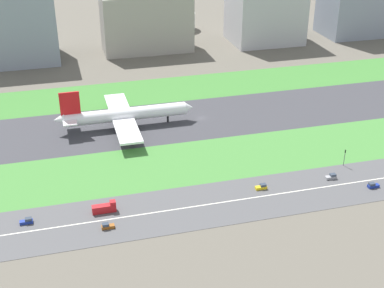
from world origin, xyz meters
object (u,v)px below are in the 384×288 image
at_px(car_3, 373,185).
at_px(terminal_building, 8,24).
at_px(airliner, 123,115).
at_px(fuel_tank_west, 178,21).
at_px(hangar_building, 146,23).
at_px(office_tower, 265,10).
at_px(car_4, 331,177).
at_px(car_0, 107,226).
at_px(traffic_light, 345,157).
at_px(truck_1, 105,208).
at_px(car_5, 27,221).
at_px(car_2, 262,187).

relative_size(car_3, terminal_building, 0.08).
xyz_separation_m(airliner, fuel_tank_west, (65.06, 159.00, -0.09)).
bearing_deg(hangar_building, office_tower, 0.00).
bearing_deg(terminal_building, car_4, -55.86).
bearing_deg(car_4, car_0, -173.56).
bearing_deg(terminal_building, traffic_light, -52.58).
bearing_deg(car_4, airliner, 136.37).
relative_size(truck_1, office_tower, 0.18).
xyz_separation_m(car_4, terminal_building, (-123.39, 182.00, 22.37)).
distance_m(car_0, hangar_building, 199.29).
xyz_separation_m(car_5, terminal_building, (-8.64, 182.00, 22.37)).
bearing_deg(airliner, terminal_building, 114.54).
distance_m(car_0, terminal_building, 196.41).
height_order(airliner, traffic_light, airliner).
xyz_separation_m(car_3, car_2, (-41.23, 10.00, 0.00)).
xyz_separation_m(car_4, car_2, (-29.10, 0.00, 0.00)).
distance_m(car_5, traffic_light, 124.79).
xyz_separation_m(car_2, office_tower, (73.29, 182.00, 20.81)).
xyz_separation_m(traffic_light, terminal_building, (-133.12, 174.01, 19.00)).
bearing_deg(hangar_building, car_3, -75.33).
bearing_deg(car_4, truck_1, -180.00).
relative_size(car_0, traffic_light, 0.61).
bearing_deg(truck_1, traffic_light, 4.67).
distance_m(car_4, car_0, 89.13).
xyz_separation_m(truck_1, car_4, (88.16, 0.00, -0.75)).
bearing_deg(traffic_light, car_2, -168.37).
height_order(car_0, fuel_tank_west, fuel_tank_west).
xyz_separation_m(traffic_light, hangar_building, (-47.85, 174.01, 14.21)).
relative_size(car_3, fuel_tank_west, 0.17).
bearing_deg(car_2, car_3, -13.63).
bearing_deg(terminal_building, car_2, -62.61).
height_order(hangar_building, office_tower, office_tower).
bearing_deg(office_tower, fuel_tank_west, 138.28).
bearing_deg(truck_1, car_3, -5.69).
xyz_separation_m(airliner, car_0, (-17.23, -78.00, -5.31)).
relative_size(airliner, terminal_building, 1.15).
xyz_separation_m(car_0, terminal_building, (-34.82, 192.00, 22.37)).
xyz_separation_m(airliner, car_2, (42.24, -68.00, -5.31)).
relative_size(car_5, traffic_light, 0.61).
distance_m(car_3, hangar_building, 199.24).
relative_size(car_5, car_0, 1.00).
height_order(car_3, traffic_light, traffic_light).
relative_size(car_2, traffic_light, 0.61).
bearing_deg(truck_1, fuel_tank_west, 70.17).
height_order(terminal_building, hangar_building, terminal_building).
xyz_separation_m(car_2, hangar_building, (-9.02, 182.00, 17.58)).
distance_m(car_3, car_4, 15.72).
bearing_deg(traffic_light, hangar_building, 105.38).
distance_m(car_4, fuel_tank_west, 227.15).
bearing_deg(airliner, office_tower, 44.62).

